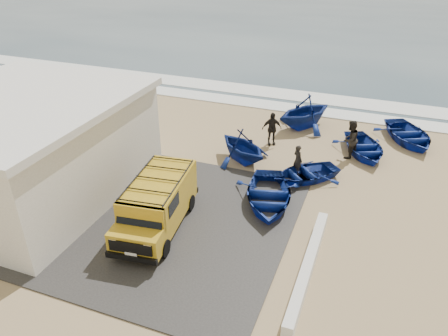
% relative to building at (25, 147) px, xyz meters
% --- Properties ---
extents(ground, '(160.00, 160.00, 0.00)m').
position_rel_building_xyz_m(ground, '(7.50, 2.00, -2.16)').
color(ground, tan).
extents(slab, '(12.00, 10.00, 0.05)m').
position_rel_building_xyz_m(slab, '(5.50, -0.00, -2.14)').
color(slab, '#383533').
rests_on(slab, ground).
extents(ocean, '(180.00, 88.00, 0.01)m').
position_rel_building_xyz_m(ocean, '(7.50, 58.00, -2.16)').
color(ocean, '#385166').
rests_on(ocean, ground).
extents(surf_line, '(180.00, 1.60, 0.06)m').
position_rel_building_xyz_m(surf_line, '(7.50, 14.00, -2.13)').
color(surf_line, white).
rests_on(surf_line, ground).
extents(surf_wash, '(180.00, 2.20, 0.04)m').
position_rel_building_xyz_m(surf_wash, '(7.50, 16.50, -2.14)').
color(surf_wash, white).
rests_on(surf_wash, ground).
extents(building, '(8.40, 9.40, 4.30)m').
position_rel_building_xyz_m(building, '(0.00, 0.00, 0.00)').
color(building, white).
rests_on(building, ground).
extents(parapet, '(0.35, 6.00, 0.55)m').
position_rel_building_xyz_m(parapet, '(12.50, -1.00, -1.89)').
color(parapet, silver).
rests_on(parapet, ground).
extents(van, '(2.45, 4.98, 2.05)m').
position_rel_building_xyz_m(van, '(6.48, -0.40, -1.06)').
color(van, gold).
rests_on(van, ground).
extents(boat_near_left, '(3.90, 4.70, 0.84)m').
position_rel_building_xyz_m(boat_near_left, '(10.06, 2.67, -1.74)').
color(boat_near_left, navy).
rests_on(boat_near_left, ground).
extents(boat_near_right, '(4.01, 3.96, 0.68)m').
position_rel_building_xyz_m(boat_near_right, '(11.12, 5.25, -1.82)').
color(boat_near_right, navy).
rests_on(boat_near_right, ground).
extents(boat_mid_left, '(4.18, 4.07, 1.68)m').
position_rel_building_xyz_m(boat_mid_left, '(7.79, 5.96, -1.32)').
color(boat_mid_left, navy).
rests_on(boat_mid_left, ground).
extents(boat_mid_right, '(3.91, 4.45, 0.77)m').
position_rel_building_xyz_m(boat_mid_right, '(13.42, 8.92, -1.78)').
color(boat_mid_right, navy).
rests_on(boat_mid_right, ground).
extents(boat_far_left, '(4.82, 4.96, 1.99)m').
position_rel_building_xyz_m(boat_far_left, '(9.78, 11.28, -1.17)').
color(boat_far_left, navy).
rests_on(boat_far_left, ground).
extents(boat_far_right, '(4.39, 4.92, 0.84)m').
position_rel_building_xyz_m(boat_far_right, '(15.56, 11.37, -1.74)').
color(boat_far_right, navy).
rests_on(boat_far_right, ground).
extents(fisherman_front, '(0.65, 0.62, 1.50)m').
position_rel_building_xyz_m(fisherman_front, '(10.64, 5.65, -1.41)').
color(fisherman_front, black).
rests_on(fisherman_front, ground).
extents(fisherman_middle, '(1.12, 1.21, 2.00)m').
position_rel_building_xyz_m(fisherman_middle, '(12.71, 8.28, -1.16)').
color(fisherman_middle, black).
rests_on(fisherman_middle, ground).
extents(fisherman_back, '(1.15, 0.89, 1.82)m').
position_rel_building_xyz_m(fisherman_back, '(8.62, 8.37, -1.25)').
color(fisherman_back, black).
rests_on(fisherman_back, ground).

